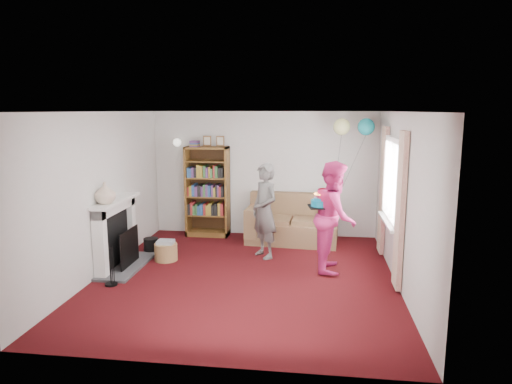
# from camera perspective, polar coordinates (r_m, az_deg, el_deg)

# --- Properties ---
(ground) EXTENTS (5.00, 5.00, 0.00)m
(ground) POSITION_cam_1_polar(r_m,az_deg,el_deg) (7.11, -1.31, -10.57)
(ground) COLOR #310707
(ground) RESTS_ON ground
(wall_back) EXTENTS (4.50, 0.02, 2.50)m
(wall_back) POSITION_cam_1_polar(r_m,az_deg,el_deg) (9.23, 1.00, 2.28)
(wall_back) COLOR silver
(wall_back) RESTS_ON ground
(wall_left) EXTENTS (0.02, 5.00, 2.50)m
(wall_left) POSITION_cam_1_polar(r_m,az_deg,el_deg) (7.45, -18.80, -0.18)
(wall_left) COLOR silver
(wall_left) RESTS_ON ground
(wall_right) EXTENTS (0.02, 5.00, 2.50)m
(wall_right) POSITION_cam_1_polar(r_m,az_deg,el_deg) (6.81, 17.80, -1.06)
(wall_right) COLOR silver
(wall_right) RESTS_ON ground
(ceiling) EXTENTS (4.50, 5.00, 0.01)m
(ceiling) POSITION_cam_1_polar(r_m,az_deg,el_deg) (6.65, -1.40, 10.06)
(ceiling) COLOR white
(ceiling) RESTS_ON wall_back
(fireplace) EXTENTS (0.55, 1.80, 1.12)m
(fireplace) POSITION_cam_1_polar(r_m,az_deg,el_deg) (7.71, -16.71, -5.36)
(fireplace) COLOR #3F3F42
(fireplace) RESTS_ON ground
(window_bay) EXTENTS (0.14, 2.02, 2.20)m
(window_bay) POSITION_cam_1_polar(r_m,az_deg,el_deg) (7.39, 16.54, -0.50)
(window_bay) COLOR white
(window_bay) RESTS_ON ground
(wall_sconce) EXTENTS (0.16, 0.23, 0.16)m
(wall_sconce) POSITION_cam_1_polar(r_m,az_deg,el_deg) (9.37, -9.84, 6.14)
(wall_sconce) COLOR gold
(wall_sconce) RESTS_ON ground
(bookcase) EXTENTS (0.86, 0.42, 2.02)m
(bookcase) POSITION_cam_1_polar(r_m,az_deg,el_deg) (9.27, -6.04, 0.01)
(bookcase) COLOR #472B14
(bookcase) RESTS_ON ground
(sofa) EXTENTS (1.71, 0.91, 0.91)m
(sofa) POSITION_cam_1_polar(r_m,az_deg,el_deg) (8.92, 4.58, -3.98)
(sofa) COLOR olive
(sofa) RESTS_ON ground
(wicker_basket) EXTENTS (0.39, 0.39, 0.35)m
(wicker_basket) POSITION_cam_1_polar(r_m,az_deg,el_deg) (7.96, -11.20, -7.27)
(wicker_basket) COLOR #A27A4B
(wicker_basket) RESTS_ON ground
(person_striped) EXTENTS (0.68, 0.71, 1.64)m
(person_striped) POSITION_cam_1_polar(r_m,az_deg,el_deg) (7.82, 1.09, -2.38)
(person_striped) COLOR black
(person_striped) RESTS_ON ground
(person_magenta) EXTENTS (0.71, 0.89, 1.75)m
(person_magenta) POSITION_cam_1_polar(r_m,az_deg,el_deg) (7.29, 9.79, -3.01)
(person_magenta) COLOR #D42A73
(person_magenta) RESTS_ON ground
(birthday_cake) EXTENTS (0.35, 0.35, 0.22)m
(birthday_cake) POSITION_cam_1_polar(r_m,az_deg,el_deg) (7.19, 8.04, -1.39)
(birthday_cake) COLOR black
(birthday_cake) RESTS_ON ground
(balloons) EXTENTS (0.75, 0.39, 1.71)m
(balloons) POSITION_cam_1_polar(r_m,az_deg,el_deg) (8.63, 12.14, 7.98)
(balloons) COLOR #3F3F3F
(balloons) RESTS_ON ground
(mantel_vase) EXTENTS (0.32, 0.32, 0.33)m
(mantel_vase) POSITION_cam_1_polar(r_m,az_deg,el_deg) (7.25, -18.34, -0.11)
(mantel_vase) COLOR beige
(mantel_vase) RESTS_ON fireplace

